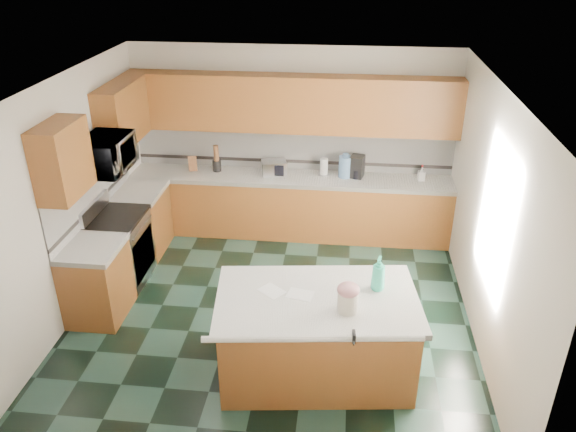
# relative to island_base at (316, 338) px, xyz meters

# --- Properties ---
(floor) EXTENTS (4.60, 4.60, 0.00)m
(floor) POSITION_rel_island_base_xyz_m (-0.57, 0.94, -0.43)
(floor) COLOR black
(floor) RESTS_ON ground
(ceiling) EXTENTS (4.60, 4.60, 0.00)m
(ceiling) POSITION_rel_island_base_xyz_m (-0.57, 0.94, 2.27)
(ceiling) COLOR white
(ceiling) RESTS_ON ground
(wall_back) EXTENTS (4.60, 0.04, 2.70)m
(wall_back) POSITION_rel_island_base_xyz_m (-0.57, 3.26, 0.92)
(wall_back) COLOR silver
(wall_back) RESTS_ON ground
(wall_front) EXTENTS (4.60, 0.04, 2.70)m
(wall_front) POSITION_rel_island_base_xyz_m (-0.57, -1.38, 0.92)
(wall_front) COLOR silver
(wall_front) RESTS_ON ground
(wall_left) EXTENTS (0.04, 4.60, 2.70)m
(wall_left) POSITION_rel_island_base_xyz_m (-2.89, 0.94, 0.92)
(wall_left) COLOR silver
(wall_left) RESTS_ON ground
(wall_right) EXTENTS (0.04, 4.60, 2.70)m
(wall_right) POSITION_rel_island_base_xyz_m (1.75, 0.94, 0.92)
(wall_right) COLOR silver
(wall_right) RESTS_ON ground
(back_base_cab) EXTENTS (4.60, 0.60, 0.86)m
(back_base_cab) POSITION_rel_island_base_xyz_m (-0.57, 2.94, 0.00)
(back_base_cab) COLOR #472910
(back_base_cab) RESTS_ON ground
(back_countertop) EXTENTS (4.60, 0.64, 0.06)m
(back_countertop) POSITION_rel_island_base_xyz_m (-0.57, 2.94, 0.46)
(back_countertop) COLOR white
(back_countertop) RESTS_ON back_base_cab
(back_upper_cab) EXTENTS (4.60, 0.33, 0.78)m
(back_upper_cab) POSITION_rel_island_base_xyz_m (-0.57, 3.08, 1.51)
(back_upper_cab) COLOR #472910
(back_upper_cab) RESTS_ON wall_back
(back_backsplash) EXTENTS (4.60, 0.02, 0.63)m
(back_backsplash) POSITION_rel_island_base_xyz_m (-0.57, 3.23, 0.81)
(back_backsplash) COLOR silver
(back_backsplash) RESTS_ON back_countertop
(back_accent_band) EXTENTS (4.60, 0.01, 0.05)m
(back_accent_band) POSITION_rel_island_base_xyz_m (-0.57, 3.22, 0.61)
(back_accent_band) COLOR black
(back_accent_band) RESTS_ON back_countertop
(left_base_cab_rear) EXTENTS (0.60, 0.82, 0.86)m
(left_base_cab_rear) POSITION_rel_island_base_xyz_m (-2.57, 2.23, 0.00)
(left_base_cab_rear) COLOR #472910
(left_base_cab_rear) RESTS_ON ground
(left_counter_rear) EXTENTS (0.64, 0.82, 0.06)m
(left_counter_rear) POSITION_rel_island_base_xyz_m (-2.57, 2.23, 0.46)
(left_counter_rear) COLOR white
(left_counter_rear) RESTS_ON left_base_cab_rear
(left_base_cab_front) EXTENTS (0.60, 0.72, 0.86)m
(left_base_cab_front) POSITION_rel_island_base_xyz_m (-2.57, 0.70, 0.00)
(left_base_cab_front) COLOR #472910
(left_base_cab_front) RESTS_ON ground
(left_counter_front) EXTENTS (0.64, 0.72, 0.06)m
(left_counter_front) POSITION_rel_island_base_xyz_m (-2.57, 0.70, 0.46)
(left_counter_front) COLOR white
(left_counter_front) RESTS_ON left_base_cab_front
(left_backsplash) EXTENTS (0.02, 2.30, 0.63)m
(left_backsplash) POSITION_rel_island_base_xyz_m (-2.86, 1.49, 0.81)
(left_backsplash) COLOR silver
(left_backsplash) RESTS_ON wall_left
(left_accent_band) EXTENTS (0.01, 2.30, 0.05)m
(left_accent_band) POSITION_rel_island_base_xyz_m (-2.86, 1.49, 0.61)
(left_accent_band) COLOR black
(left_accent_band) RESTS_ON wall_left
(left_upper_cab_rear) EXTENTS (0.33, 1.09, 0.78)m
(left_upper_cab_rear) POSITION_rel_island_base_xyz_m (-2.71, 2.37, 1.51)
(left_upper_cab_rear) COLOR #472910
(left_upper_cab_rear) RESTS_ON wall_left
(left_upper_cab_front) EXTENTS (0.33, 0.72, 0.78)m
(left_upper_cab_front) POSITION_rel_island_base_xyz_m (-2.71, 0.70, 1.51)
(left_upper_cab_front) COLOR #472910
(left_upper_cab_front) RESTS_ON wall_left
(range_body) EXTENTS (0.60, 0.76, 0.88)m
(range_body) POSITION_rel_island_base_xyz_m (-2.57, 1.44, 0.01)
(range_body) COLOR #B7B7BC
(range_body) RESTS_ON ground
(range_oven_door) EXTENTS (0.02, 0.68, 0.55)m
(range_oven_door) POSITION_rel_island_base_xyz_m (-2.28, 1.44, -0.03)
(range_oven_door) COLOR black
(range_oven_door) RESTS_ON range_body
(range_cooktop) EXTENTS (0.62, 0.78, 0.04)m
(range_cooktop) POSITION_rel_island_base_xyz_m (-2.57, 1.44, 0.47)
(range_cooktop) COLOR black
(range_cooktop) RESTS_ON range_body
(range_handle) EXTENTS (0.02, 0.66, 0.02)m
(range_handle) POSITION_rel_island_base_xyz_m (-2.25, 1.44, 0.35)
(range_handle) COLOR #B7B7BC
(range_handle) RESTS_ON range_body
(range_backguard) EXTENTS (0.06, 0.76, 0.18)m
(range_backguard) POSITION_rel_island_base_xyz_m (-2.83, 1.44, 0.59)
(range_backguard) COLOR #B7B7BC
(range_backguard) RESTS_ON range_body
(microwave) EXTENTS (0.50, 0.73, 0.41)m
(microwave) POSITION_rel_island_base_xyz_m (-2.57, 1.44, 1.30)
(microwave) COLOR #B7B7BC
(microwave) RESTS_ON wall_left
(island_base) EXTENTS (1.95, 1.26, 0.86)m
(island_base) POSITION_rel_island_base_xyz_m (0.00, 0.00, 0.00)
(island_base) COLOR #472910
(island_base) RESTS_ON ground
(island_top) EXTENTS (2.06, 1.37, 0.06)m
(island_top) POSITION_rel_island_base_xyz_m (0.00, 0.00, 0.46)
(island_top) COLOR white
(island_top) RESTS_ON island_base
(island_bullnose) EXTENTS (1.93, 0.29, 0.06)m
(island_bullnose) POSITION_rel_island_base_xyz_m (0.00, -0.58, 0.46)
(island_bullnose) COLOR white
(island_bullnose) RESTS_ON island_base
(treat_jar) EXTENTS (0.21, 0.21, 0.20)m
(treat_jar) POSITION_rel_island_base_xyz_m (0.29, -0.17, 0.59)
(treat_jar) COLOR silver
(treat_jar) RESTS_ON island_top
(treat_jar_lid) EXTENTS (0.21, 0.21, 0.13)m
(treat_jar_lid) POSITION_rel_island_base_xyz_m (0.29, -0.17, 0.72)
(treat_jar_lid) COLOR #C8848D
(treat_jar_lid) RESTS_ON treat_jar
(treat_jar_knob) EXTENTS (0.07, 0.02, 0.02)m
(treat_jar_knob) POSITION_rel_island_base_xyz_m (0.29, -0.17, 0.77)
(treat_jar_knob) COLOR tan
(treat_jar_knob) RESTS_ON treat_jar_lid
(treat_jar_knob_end_l) EXTENTS (0.04, 0.04, 0.04)m
(treat_jar_knob_end_l) POSITION_rel_island_base_xyz_m (0.25, -0.17, 0.77)
(treat_jar_knob_end_l) COLOR tan
(treat_jar_knob_end_l) RESTS_ON treat_jar_lid
(treat_jar_knob_end_r) EXTENTS (0.04, 0.04, 0.04)m
(treat_jar_knob_end_r) POSITION_rel_island_base_xyz_m (0.32, -0.17, 0.77)
(treat_jar_knob_end_r) COLOR tan
(treat_jar_knob_end_r) RESTS_ON treat_jar_lid
(soap_bottle_island) EXTENTS (0.17, 0.17, 0.36)m
(soap_bottle_island) POSITION_rel_island_base_xyz_m (0.57, 0.21, 0.67)
(soap_bottle_island) COLOR #29AD8D
(soap_bottle_island) RESTS_ON island_top
(paper_sheet_a) EXTENTS (0.28, 0.23, 0.00)m
(paper_sheet_a) POSITION_rel_island_base_xyz_m (-0.17, 0.03, 0.49)
(paper_sheet_a) COLOR white
(paper_sheet_a) RESTS_ON island_top
(paper_sheet_b) EXTENTS (0.30, 0.29, 0.00)m
(paper_sheet_b) POSITION_rel_island_base_xyz_m (-0.45, 0.06, 0.49)
(paper_sheet_b) COLOR white
(paper_sheet_b) RESTS_ON island_top
(clamp_body) EXTENTS (0.03, 0.10, 0.08)m
(clamp_body) POSITION_rel_island_base_xyz_m (0.35, -0.56, 0.50)
(clamp_body) COLOR black
(clamp_body) RESTS_ON island_top
(clamp_handle) EXTENTS (0.02, 0.07, 0.02)m
(clamp_handle) POSITION_rel_island_base_xyz_m (0.35, -0.61, 0.48)
(clamp_handle) COLOR black
(clamp_handle) RESTS_ON island_top
(knife_block) EXTENTS (0.17, 0.19, 0.24)m
(knife_block) POSITION_rel_island_base_xyz_m (-2.01, 2.99, 0.60)
(knife_block) COLOR #472814
(knife_block) RESTS_ON back_countertop
(utensil_crock) EXTENTS (0.13, 0.13, 0.16)m
(utensil_crock) POSITION_rel_island_base_xyz_m (-1.66, 3.02, 0.57)
(utensil_crock) COLOR black
(utensil_crock) RESTS_ON back_countertop
(utensil_bundle) EXTENTS (0.07, 0.07, 0.23)m
(utensil_bundle) POSITION_rel_island_base_xyz_m (-1.66, 3.02, 0.77)
(utensil_bundle) COLOR #472814
(utensil_bundle) RESTS_ON utensil_crock
(toaster_oven) EXTENTS (0.39, 0.32, 0.20)m
(toaster_oven) POSITION_rel_island_base_xyz_m (-0.81, 2.99, 0.59)
(toaster_oven) COLOR #B7B7BC
(toaster_oven) RESTS_ON back_countertop
(toaster_oven_door) EXTENTS (0.31, 0.01, 0.16)m
(toaster_oven_door) POSITION_rel_island_base_xyz_m (-0.81, 2.88, 0.59)
(toaster_oven_door) COLOR black
(toaster_oven_door) RESTS_ON toaster_oven
(paper_towel) EXTENTS (0.11, 0.11, 0.25)m
(paper_towel) POSITION_rel_island_base_xyz_m (-0.10, 3.04, 0.61)
(paper_towel) COLOR white
(paper_towel) RESTS_ON back_countertop
(paper_towel_base) EXTENTS (0.16, 0.16, 0.01)m
(paper_towel_base) POSITION_rel_island_base_xyz_m (-0.10, 3.04, 0.50)
(paper_towel_base) COLOR #B7B7BC
(paper_towel_base) RESTS_ON back_countertop
(water_jug) EXTENTS (0.19, 0.19, 0.31)m
(water_jug) POSITION_rel_island_base_xyz_m (0.20, 3.00, 0.64)
(water_jug) COLOR #567FAE
(water_jug) RESTS_ON back_countertop
(water_jug_neck) EXTENTS (0.09, 0.09, 0.04)m
(water_jug_neck) POSITION_rel_island_base_xyz_m (0.20, 3.00, 0.82)
(water_jug_neck) COLOR #567FAE
(water_jug_neck) RESTS_ON water_jug
(coffee_maker) EXTENTS (0.23, 0.24, 0.31)m
(coffee_maker) POSITION_rel_island_base_xyz_m (0.37, 3.02, 0.65)
(coffee_maker) COLOR black
(coffee_maker) RESTS_ON back_countertop
(coffee_carafe) EXTENTS (0.13, 0.13, 0.13)m
(coffee_carafe) POSITION_rel_island_base_xyz_m (0.37, 2.98, 0.55)
(coffee_carafe) COLOR black
(coffee_carafe) RESTS_ON back_countertop
(soap_bottle_back) EXTENTS (0.10, 0.10, 0.20)m
(soap_bottle_back) POSITION_rel_island_base_xyz_m (1.27, 2.99, 0.59)
(soap_bottle_back) COLOR white
(soap_bottle_back) RESTS_ON back_countertop
(soap_back_cap) EXTENTS (0.02, 0.02, 0.03)m
(soap_back_cap) POSITION_rel_island_base_xyz_m (1.27, 2.99, 0.71)
(soap_back_cap) COLOR red
(soap_back_cap) RESTS_ON soap_bottle_back
(window_light_proxy) EXTENTS (0.02, 1.40, 1.10)m
(window_light_proxy) POSITION_rel_island_base_xyz_m (1.72, 0.74, 1.07)
(window_light_proxy) COLOR white
(window_light_proxy) RESTS_ON wall_right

